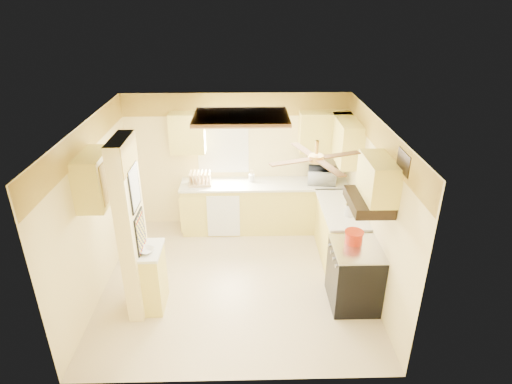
{
  "coord_description": "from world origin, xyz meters",
  "views": [
    {
      "loc": [
        0.17,
        -5.45,
        4.09
      ],
      "look_at": [
        0.31,
        0.35,
        1.35
      ],
      "focal_mm": 30.0,
      "sensor_mm": 36.0,
      "label": 1
    }
  ],
  "objects_px": {
    "bowl": "(146,251)",
    "kettle": "(350,210)",
    "microwave": "(322,176)",
    "stove": "(354,275)",
    "dutch_oven": "(354,237)"
  },
  "relations": [
    {
      "from": "bowl",
      "to": "kettle",
      "type": "xyz_separation_m",
      "value": [
        2.93,
        0.95,
        0.08
      ]
    },
    {
      "from": "stove",
      "to": "microwave",
      "type": "relative_size",
      "value": 1.83
    },
    {
      "from": "microwave",
      "to": "bowl",
      "type": "distance_m",
      "value": 3.49
    },
    {
      "from": "dutch_oven",
      "to": "kettle",
      "type": "xyz_separation_m",
      "value": [
        0.11,
        0.73,
        0.04
      ]
    },
    {
      "from": "dutch_oven",
      "to": "kettle",
      "type": "height_order",
      "value": "kettle"
    },
    {
      "from": "stove",
      "to": "microwave",
      "type": "height_order",
      "value": "microwave"
    },
    {
      "from": "bowl",
      "to": "microwave",
      "type": "bearing_deg",
      "value": 39.16
    },
    {
      "from": "stove",
      "to": "dutch_oven",
      "type": "distance_m",
      "value": 0.56
    },
    {
      "from": "stove",
      "to": "dutch_oven",
      "type": "bearing_deg",
      "value": 100.07
    },
    {
      "from": "dutch_oven",
      "to": "microwave",
      "type": "bearing_deg",
      "value": 93.39
    },
    {
      "from": "kettle",
      "to": "dutch_oven",
      "type": "bearing_deg",
      "value": -98.25
    },
    {
      "from": "microwave",
      "to": "dutch_oven",
      "type": "relative_size",
      "value": 1.9
    },
    {
      "from": "kettle",
      "to": "bowl",
      "type": "bearing_deg",
      "value": -161.97
    },
    {
      "from": "stove",
      "to": "bowl",
      "type": "height_order",
      "value": "bowl"
    },
    {
      "from": "microwave",
      "to": "dutch_oven",
      "type": "xyz_separation_m",
      "value": [
        0.12,
        -1.98,
        -0.07
      ]
    }
  ]
}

